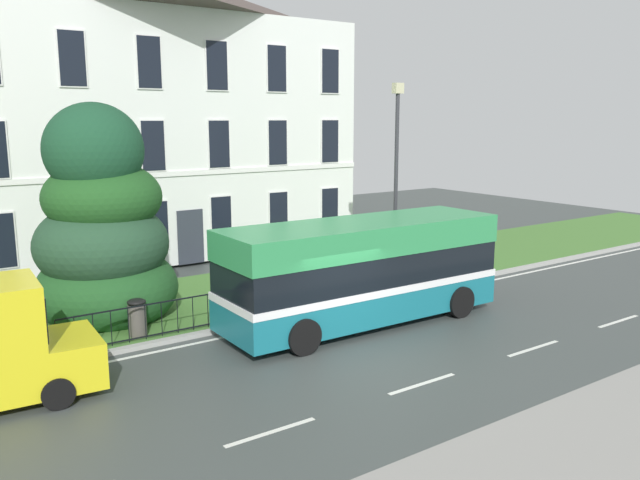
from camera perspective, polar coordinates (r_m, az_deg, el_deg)
The scene contains 7 objects.
ground_plane at distance 17.37m, azimuth 2.02°, elevation -9.38°, with size 60.00×56.00×0.18m.
georgian_townhouse at distance 30.51m, azimuth -15.32°, elevation 11.11°, with size 16.97×9.48×12.39m.
iron_verge_railing at distance 19.98m, azimuth -2.16°, elevation -4.76°, with size 14.12×0.04×0.97m.
evergreen_tree at distance 19.84m, azimuth -18.60°, elevation 0.27°, with size 4.13×4.13×6.75m.
single_decker_bus at distance 18.84m, azimuth 3.76°, elevation -2.67°, with size 8.64×2.82×3.03m.
street_lamp_post at distance 23.17m, azimuth 6.73°, elevation 6.13°, with size 0.36×0.24×7.02m.
litter_bin at distance 18.34m, azimuth -15.82°, elevation -6.55°, with size 0.51×0.51×1.03m.
Camera 1 is at (-9.84, -11.79, 5.97)m, focal length 36.29 mm.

